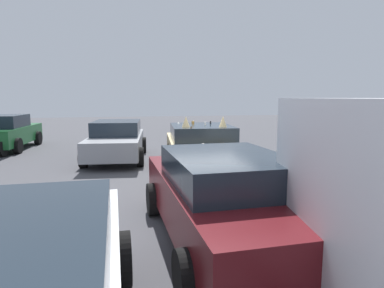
% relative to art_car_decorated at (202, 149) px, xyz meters
% --- Properties ---
extents(ground_plane, '(60.00, 60.00, 0.00)m').
position_rel_art_car_decorated_xyz_m(ground_plane, '(-0.04, 0.00, -0.74)').
color(ground_plane, '#47474C').
extents(art_car_decorated, '(4.68, 2.44, 1.71)m').
position_rel_art_car_decorated_xyz_m(art_car_decorated, '(0.00, 0.00, 0.00)').
color(art_car_decorated, '#D8BC7F').
rests_on(art_car_decorated, ground).
extents(parked_sedan_row_back_center, '(4.27, 2.17, 1.48)m').
position_rel_art_car_decorated_xyz_m(parked_sedan_row_back_center, '(6.23, 7.06, 0.01)').
color(parked_sedan_row_back_center, '#1E602D').
rests_on(parked_sedan_row_back_center, ground).
extents(parked_sedan_far_left, '(4.54, 2.07, 1.40)m').
position_rel_art_car_decorated_xyz_m(parked_sedan_far_left, '(-4.44, 0.78, -0.02)').
color(parked_sedan_far_left, '#5B1419').
rests_on(parked_sedan_far_left, ground).
extents(parked_sedan_near_right, '(4.51, 2.33, 1.37)m').
position_rel_art_car_decorated_xyz_m(parked_sedan_near_right, '(2.95, 2.42, -0.04)').
color(parked_sedan_near_right, gray).
rests_on(parked_sedan_near_right, ground).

